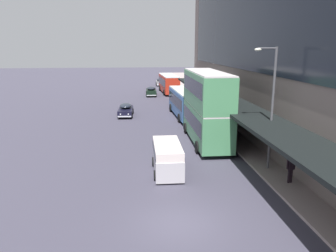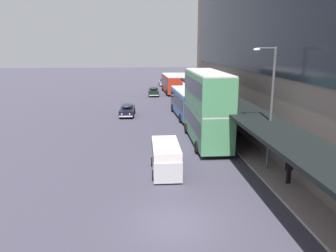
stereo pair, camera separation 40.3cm
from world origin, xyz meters
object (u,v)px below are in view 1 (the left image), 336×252
object	(u,v)px
sedan_trailing_mid	(160,82)
pedestrian_at_kerb	(291,166)
transit_bus_kerbside_rear	(169,83)
street_lamp	(270,101)
sedan_second_mid	(151,91)
vw_van	(167,156)
transit_bus_kerbside_front	(206,105)
transit_bus_kerbside_far	(186,102)
sedan_far_back	(126,110)

from	to	relation	value
sedan_trailing_mid	pedestrian_at_kerb	xyz separation A→B (m)	(3.59, -52.90, 0.41)
transit_bus_kerbside_rear	street_lamp	world-z (taller)	street_lamp
sedan_second_mid	vw_van	xyz separation A→B (m)	(-0.81, -34.99, 0.32)
street_lamp	transit_bus_kerbside_rear	bearing A→B (deg)	93.72
transit_bus_kerbside_rear	vw_van	distance (m)	38.27
sedan_second_mid	vw_van	distance (m)	35.00
transit_bus_kerbside_front	transit_bus_kerbside_rear	world-z (taller)	transit_bus_kerbside_front
sedan_second_mid	pedestrian_at_kerb	world-z (taller)	pedestrian_at_kerb
sedan_trailing_mid	vw_van	distance (m)	50.10
transit_bus_kerbside_rear	sedan_second_mid	distance (m)	4.65
transit_bus_kerbside_rear	transit_bus_kerbside_far	size ratio (longest dim) A/B	1.00
transit_bus_kerbside_far	pedestrian_at_kerb	xyz separation A→B (m)	(3.19, -20.25, -0.65)
sedan_far_back	vw_van	xyz separation A→B (m)	(3.14, -18.71, 0.37)
transit_bus_kerbside_front	transit_bus_kerbside_rear	xyz separation A→B (m)	(0.12, 31.53, -1.45)
transit_bus_kerbside_front	sedan_second_mid	size ratio (longest dim) A/B	2.05
transit_bus_kerbside_rear	transit_bus_kerbside_far	world-z (taller)	transit_bus_kerbside_rear
sedan_far_back	pedestrian_at_kerb	distance (m)	23.95
sedan_trailing_mid	street_lamp	distance (m)	50.65
transit_bus_kerbside_rear	pedestrian_at_kerb	world-z (taller)	transit_bus_kerbside_rear
transit_bus_kerbside_rear	sedan_far_back	world-z (taller)	transit_bus_kerbside_rear
sedan_far_back	street_lamp	xyz separation A→B (m)	(9.80, -19.13, 4.00)
sedan_trailing_mid	sedan_far_back	xyz separation A→B (m)	(-6.69, -31.27, -0.03)
transit_bus_kerbside_far	sedan_far_back	xyz separation A→B (m)	(-7.09, 1.37, -1.10)
sedan_trailing_mid	sedan_second_mid	size ratio (longest dim) A/B	0.98
sedan_trailing_mid	transit_bus_kerbside_front	bearing A→B (deg)	-89.37
vw_van	sedan_second_mid	bearing A→B (deg)	88.67
transit_bus_kerbside_rear	transit_bus_kerbside_far	bearing A→B (deg)	-90.56
street_lamp	transit_bus_kerbside_front	bearing A→B (deg)	110.75
sedan_trailing_mid	pedestrian_at_kerb	size ratio (longest dim) A/B	2.47
pedestrian_at_kerb	street_lamp	size ratio (longest dim) A/B	0.23
transit_bus_kerbside_front	vw_van	world-z (taller)	transit_bus_kerbside_front
vw_van	street_lamp	distance (m)	7.59
sedan_trailing_mid	street_lamp	size ratio (longest dim) A/B	0.57
transit_bus_kerbside_front	pedestrian_at_kerb	bearing A→B (deg)	-71.73
sedan_trailing_mid	sedan_far_back	bearing A→B (deg)	-102.08
vw_van	transit_bus_kerbside_rear	bearing A→B (deg)	83.78
sedan_second_mid	sedan_far_back	world-z (taller)	sedan_second_mid
transit_bus_kerbside_front	sedan_second_mid	bearing A→B (deg)	96.43
sedan_trailing_mid	vw_van	size ratio (longest dim) A/B	1.00
transit_bus_kerbside_far	sedan_second_mid	bearing A→B (deg)	100.06
transit_bus_kerbside_front	sedan_second_mid	world-z (taller)	transit_bus_kerbside_front
transit_bus_kerbside_front	sedan_far_back	size ratio (longest dim) A/B	2.05
sedan_far_back	vw_van	bearing A→B (deg)	-80.46
transit_bus_kerbside_far	pedestrian_at_kerb	size ratio (longest dim) A/B	5.23
sedan_far_back	pedestrian_at_kerb	world-z (taller)	pedestrian_at_kerb
transit_bus_kerbside_far	sedan_second_mid	distance (m)	17.96
vw_van	transit_bus_kerbside_front	bearing A→B (deg)	58.26
transit_bus_kerbside_rear	pedestrian_at_kerb	xyz separation A→B (m)	(2.99, -40.96, -0.68)
sedan_trailing_mid	pedestrian_at_kerb	distance (m)	53.02
vw_van	transit_bus_kerbside_far	bearing A→B (deg)	77.18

